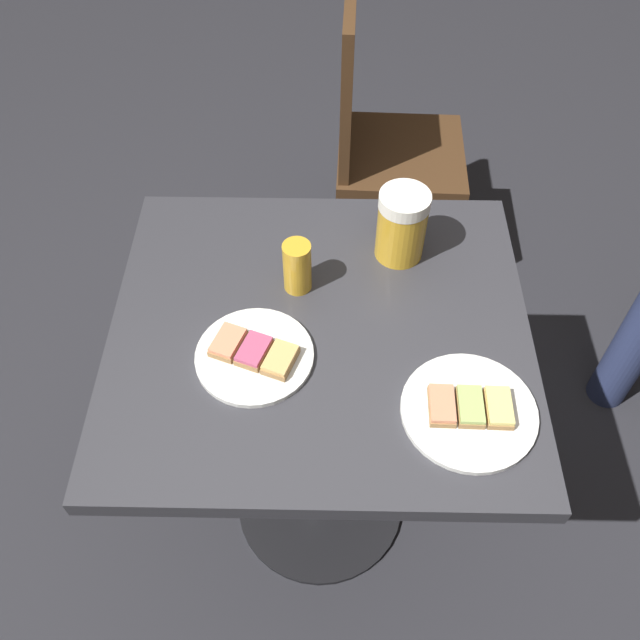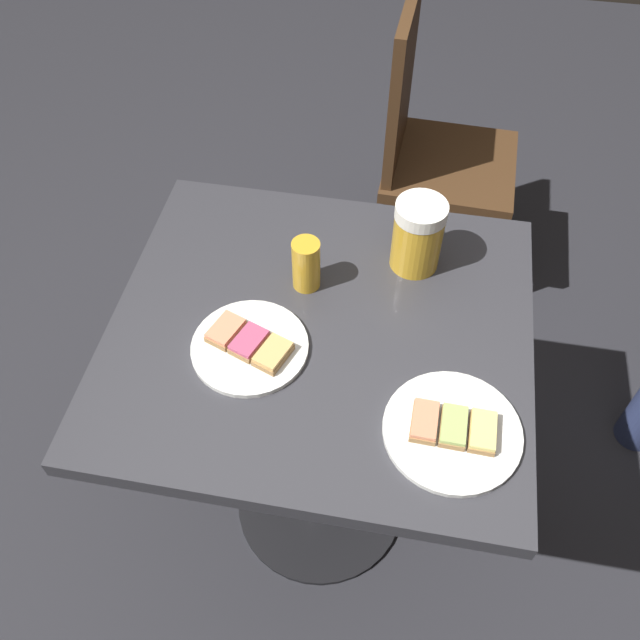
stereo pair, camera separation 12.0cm
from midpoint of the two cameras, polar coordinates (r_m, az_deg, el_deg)
The scene contains 7 objects.
ground_plane at distance 1.89m, azimuth 1.88°, elevation -15.30°, with size 6.00×6.00×0.00m, color #28282D.
cafe_table at distance 1.36m, azimuth 2.53°, elevation -5.32°, with size 0.69×0.76×0.78m.
plate_near at distance 1.18m, azimuth -3.10°, elevation -2.35°, with size 0.21×0.21×0.03m.
plate_far at distance 1.12m, azimuth 14.22°, elevation -9.21°, with size 0.22×0.22×0.03m.
beer_mug at distance 1.29m, azimuth 10.90°, elevation 7.02°, with size 0.15×0.10×0.15m.
beer_glass_small at distance 1.24m, azimuth 1.58°, elevation 4.56°, with size 0.05×0.05×0.11m, color gold.
cafe_chair at distance 2.06m, azimuth 10.98°, elevation 14.46°, with size 0.39×0.39×0.92m.
Camera 2 is at (0.73, 0.13, 1.74)m, focal length 37.80 mm.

